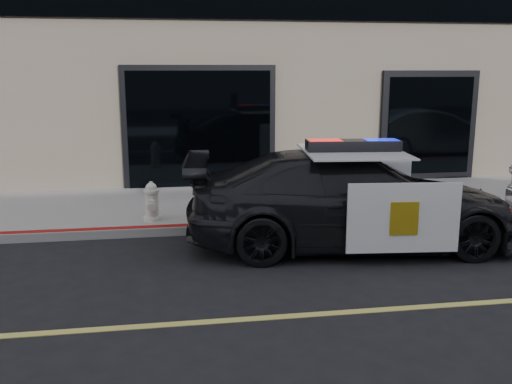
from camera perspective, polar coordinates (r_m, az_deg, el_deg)
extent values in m
plane|color=black|center=(6.84, 7.06, -12.01)|extent=(120.00, 120.00, 0.00)
cube|color=gray|center=(11.69, -0.07, -1.21)|extent=(60.00, 3.50, 0.15)
imported|color=black|center=(9.18, 9.48, -0.74)|extent=(3.16, 5.65, 1.52)
cube|color=white|center=(8.31, 14.55, -2.54)|extent=(1.62, 0.20, 1.01)
cube|color=white|center=(10.34, 10.88, 0.52)|extent=(1.62, 0.20, 1.01)
cube|color=white|center=(9.04, 9.65, 4.03)|extent=(1.69, 1.96, 0.03)
cube|color=gold|center=(8.28, 14.62, -2.60)|extent=(0.40, 0.05, 0.48)
cube|color=black|center=(9.03, 9.67, 4.59)|extent=(1.49, 0.52, 0.18)
cube|color=red|center=(8.94, 6.90, 4.68)|extent=(0.54, 0.38, 0.16)
cube|color=#0C19CC|center=(9.14, 12.39, 4.64)|extent=(0.54, 0.38, 0.16)
cylinder|color=silver|center=(10.33, -10.32, -2.60)|extent=(0.32, 0.32, 0.07)
cylinder|color=silver|center=(10.26, -10.38, -1.22)|extent=(0.23, 0.23, 0.44)
cylinder|color=silver|center=(10.21, -10.43, 0.08)|extent=(0.27, 0.27, 0.05)
sphere|color=silver|center=(10.20, -10.44, 0.37)|extent=(0.20, 0.20, 0.20)
cylinder|color=silver|center=(10.18, -10.46, 0.85)|extent=(0.06, 0.06, 0.06)
cylinder|color=silver|center=(10.40, -10.38, -0.70)|extent=(0.11, 0.11, 0.11)
cylinder|color=silver|center=(10.10, -10.41, -1.08)|extent=(0.11, 0.11, 0.11)
cylinder|color=silver|center=(10.09, -10.39, -1.45)|extent=(0.15, 0.12, 0.15)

